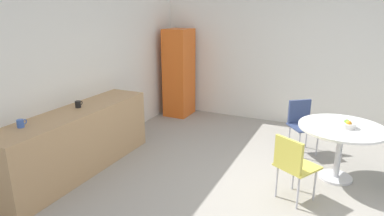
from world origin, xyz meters
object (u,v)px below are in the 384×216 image
(locker_cabinet, at_px, (179,73))
(chair_yellow, at_px, (293,162))
(round_table, at_px, (341,136))
(chair_navy, at_px, (302,120))
(mug_white, at_px, (21,123))
(mug_green, at_px, (78,104))
(fruit_bowl, at_px, (347,125))

(locker_cabinet, relative_size, chair_yellow, 2.22)
(locker_cabinet, distance_m, round_table, 3.66)
(chair_navy, height_order, mug_white, mug_white)
(chair_navy, height_order, mug_green, mug_green)
(chair_navy, xyz_separation_m, fruit_bowl, (-0.79, -0.64, 0.28))
(mug_green, bearing_deg, chair_yellow, -83.94)
(chair_navy, distance_m, mug_white, 4.05)
(chair_yellow, bearing_deg, chair_navy, 3.57)
(chair_navy, xyz_separation_m, chair_yellow, (-1.62, -0.10, 0.00))
(locker_cabinet, xyz_separation_m, chair_navy, (-0.88, -2.67, -0.40))
(round_table, relative_size, chair_navy, 1.34)
(chair_navy, distance_m, mug_green, 3.45)
(chair_yellow, relative_size, fruit_bowl, 3.69)
(mug_white, relative_size, mug_green, 1.00)
(fruit_bowl, distance_m, mug_green, 3.65)
(chair_yellow, xyz_separation_m, fruit_bowl, (0.82, -0.54, 0.28))
(chair_yellow, xyz_separation_m, mug_green, (-0.31, 2.93, 0.43))
(locker_cabinet, height_order, chair_yellow, locker_cabinet)
(locker_cabinet, height_order, round_table, locker_cabinet)
(locker_cabinet, relative_size, round_table, 1.66)
(round_table, bearing_deg, fruit_bowl, -111.33)
(fruit_bowl, bearing_deg, chair_navy, 38.83)
(round_table, bearing_deg, mug_white, 120.80)
(chair_yellow, relative_size, mug_white, 6.43)
(locker_cabinet, distance_m, chair_navy, 2.84)
(fruit_bowl, xyz_separation_m, mug_white, (-2.04, 3.50, 0.15))
(round_table, distance_m, mug_green, 3.62)
(fruit_bowl, distance_m, mug_white, 4.05)
(locker_cabinet, distance_m, fruit_bowl, 3.71)
(chair_navy, relative_size, fruit_bowl, 3.69)
(round_table, relative_size, mug_white, 8.60)
(locker_cabinet, bearing_deg, mug_green, 176.69)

